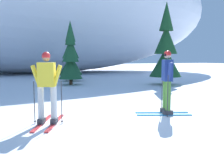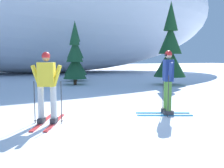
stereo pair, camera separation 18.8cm
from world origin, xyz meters
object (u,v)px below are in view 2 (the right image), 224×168
(pine_tree_center_left, at_px, (75,59))
(pine_tree_far_right, at_px, (170,50))
(skier_yellow_jacket, at_px, (47,87))
(skier_navy_jacket, at_px, (168,81))
(pine_tree_center_right, at_px, (75,56))

(pine_tree_center_left, distance_m, pine_tree_far_right, 5.85)
(skier_yellow_jacket, distance_m, pine_tree_far_right, 10.48)
(skier_navy_jacket, relative_size, skier_yellow_jacket, 1.04)
(skier_navy_jacket, bearing_deg, pine_tree_far_right, 55.33)
(skier_navy_jacket, distance_m, pine_tree_center_right, 11.46)
(skier_navy_jacket, distance_m, pine_tree_center_left, 9.05)
(skier_yellow_jacket, relative_size, pine_tree_center_left, 0.48)
(pine_tree_center_right, xyz_separation_m, pine_tree_far_right, (4.81, -4.63, 0.32))
(pine_tree_far_right, bearing_deg, skier_yellow_jacket, -140.78)
(skier_navy_jacket, relative_size, pine_tree_center_right, 0.43)
(pine_tree_center_right, height_order, pine_tree_far_right, pine_tree_far_right)
(pine_tree_center_left, distance_m, pine_tree_center_right, 2.51)
(skier_yellow_jacket, distance_m, pine_tree_center_right, 11.72)
(skier_yellow_jacket, bearing_deg, pine_tree_center_left, 73.07)
(pine_tree_center_left, bearing_deg, skier_navy_jacket, -85.60)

